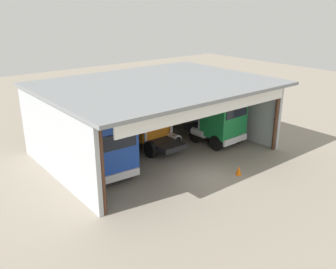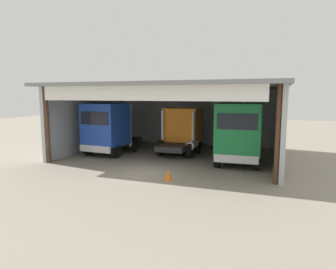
# 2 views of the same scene
# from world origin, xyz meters

# --- Properties ---
(ground_plane) EXTENTS (80.00, 80.00, 0.00)m
(ground_plane) POSITION_xyz_m (0.00, 0.00, 0.00)
(ground_plane) COLOR gray
(ground_plane) RESTS_ON ground
(workshop_shed) EXTENTS (14.48, 11.27, 4.90)m
(workshop_shed) POSITION_xyz_m (0.00, 5.88, 3.47)
(workshop_shed) COLOR #ADB2B7
(workshop_shed) RESTS_ON ground
(truck_blue_center_left_bay) EXTENTS (2.76, 5.03, 3.64)m
(truck_blue_center_left_bay) POSITION_xyz_m (-4.51, 3.60, 1.91)
(truck_blue_center_left_bay) COLOR #1E47B7
(truck_blue_center_left_bay) RESTS_ON ground
(truck_orange_center_bay) EXTENTS (2.63, 4.25, 3.27)m
(truck_orange_center_bay) POSITION_xyz_m (0.25, 5.76, 1.71)
(truck_orange_center_bay) COLOR orange
(truck_orange_center_bay) RESTS_ON ground
(truck_green_right_bay) EXTENTS (2.81, 4.35, 3.71)m
(truck_green_right_bay) POSITION_xyz_m (4.53, 3.20, 1.95)
(truck_green_right_bay) COLOR #197F3D
(truck_green_right_bay) RESTS_ON ground
(oil_drum) EXTENTS (0.58, 0.58, 0.88)m
(oil_drum) POSITION_xyz_m (-1.89, 9.49, 0.44)
(oil_drum) COLOR gold
(oil_drum) RESTS_ON ground
(tool_cart) EXTENTS (0.90, 0.60, 1.00)m
(tool_cart) POSITION_xyz_m (-1.72, 8.54, 0.50)
(tool_cart) COLOR black
(tool_cart) RESTS_ON ground
(traffic_cone) EXTENTS (0.36, 0.36, 0.56)m
(traffic_cone) POSITION_xyz_m (1.71, -1.04, 0.28)
(traffic_cone) COLOR orange
(traffic_cone) RESTS_ON ground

